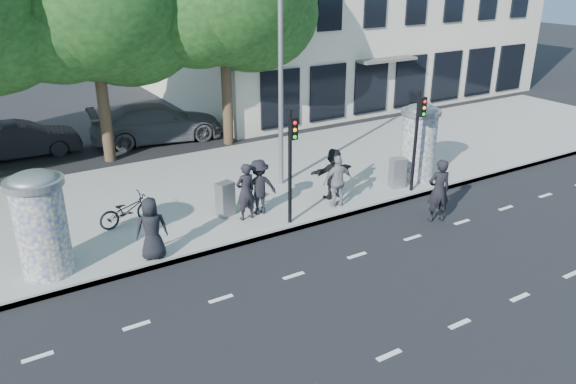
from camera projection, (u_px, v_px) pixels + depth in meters
ground at (392, 279)px, 13.89m from camera, size 120.00×120.00×0.00m
sidewalk at (250, 182)px, 19.78m from camera, size 40.00×8.00×0.15m
curb at (312, 223)px, 16.67m from camera, size 40.00×0.10×0.16m
lane_dash_near at (460, 324)px, 12.16m from camera, size 32.00×0.12×0.01m
lane_dash_far at (357, 255)px, 15.00m from camera, size 32.00×0.12×0.01m
ad_column_left at (41, 221)px, 13.38m from camera, size 1.36×1.36×2.65m
ad_column_right at (419, 140)px, 19.53m from camera, size 1.36×1.36×2.65m
traffic_pole_near at (291, 156)px, 15.75m from camera, size 0.22×0.31×3.40m
traffic_pole_far at (418, 131)px, 18.07m from camera, size 0.22×0.31×3.40m
street_lamp at (282, 47)px, 17.70m from camera, size 0.25×0.93×8.00m
ped_a at (152, 229)px, 14.27m from camera, size 0.90×0.67×1.67m
ped_b at (246, 192)px, 16.48m from camera, size 0.67×0.47×1.74m
ped_d at (259, 187)px, 16.87m from camera, size 1.19×0.80×1.72m
ped_e at (338, 181)px, 17.37m from camera, size 1.06×0.72×1.67m
ped_f at (334, 173)px, 18.04m from camera, size 1.56×0.61×1.66m
man_road at (439, 191)px, 16.68m from camera, size 0.82×0.67×1.95m
bicycle at (127, 210)px, 16.28m from camera, size 0.83×1.78×0.90m
cabinet_left at (225, 199)px, 16.85m from camera, size 0.59×0.49×1.05m
cabinet_right at (398, 173)px, 18.97m from camera, size 0.56×0.45×1.04m
car_mid at (22, 140)px, 22.35m from camera, size 1.71×4.41×1.43m
car_right at (157, 123)px, 24.36m from camera, size 2.94×5.84×1.63m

